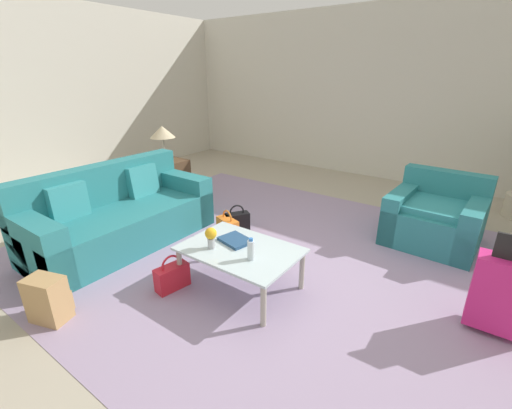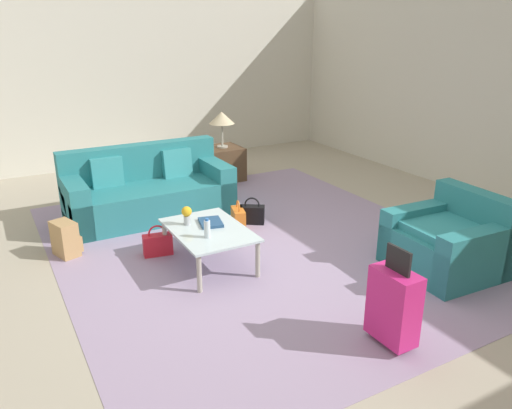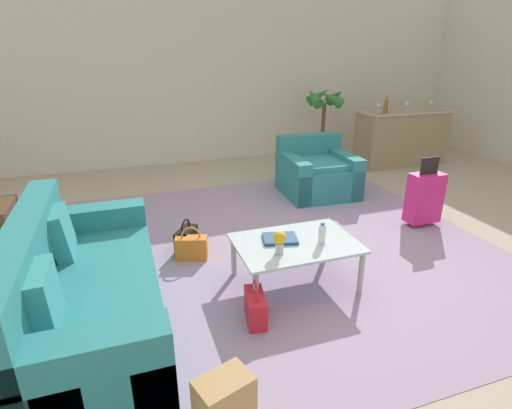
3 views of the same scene
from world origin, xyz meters
The scene contains 16 objects.
ground_plane centered at (0.00, 0.00, 0.00)m, with size 12.00×12.00×0.00m, color #A89E89.
wall_left centered at (-5.06, 0.00, 1.55)m, with size 0.12×8.00×3.10m, color beige.
area_rug centered at (-0.60, 0.20, 0.00)m, with size 5.20×4.40×0.01m, color #9984A3.
couch centered at (-2.20, -0.60, 0.31)m, with size 0.95×2.13×0.92m.
armchair centered at (0.90, 1.67, 0.29)m, with size 1.04×1.01×0.82m.
coffee_table centered at (-0.40, -0.50, 0.37)m, with size 1.07×0.74×0.42m.
water_bottle centered at (-0.20, -0.60, 0.52)m, with size 0.06×0.06×0.20m.
coffee_table_book centered at (-0.52, -0.42, 0.44)m, with size 0.30×0.23×0.03m, color navy.
flower_vase centered at (-0.62, -0.65, 0.54)m, with size 0.11×0.11×0.21m.
side_table centered at (-3.20, 1.00, 0.27)m, with size 0.59×0.59×0.55m, color #513823.
table_lamp centered at (-3.20, 1.00, 1.02)m, with size 0.41×0.41×0.58m.
suitcase_magenta centered at (1.60, 0.20, 0.36)m, with size 0.40×0.23×0.85m.
handbag_orange centered at (-1.21, 0.26, 0.13)m, with size 0.35×0.23×0.36m.
handbag_red centered at (-0.92, -0.90, 0.13)m, with size 0.19×0.34×0.36m.
handbag_black centered at (-1.23, 0.47, 0.13)m, with size 0.30×0.34×0.36m.
backpack_tan centered at (-1.40, -1.79, 0.19)m, with size 0.35×0.32×0.40m.
Camera 2 is at (4.06, -2.42, 2.43)m, focal length 35.00 mm.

